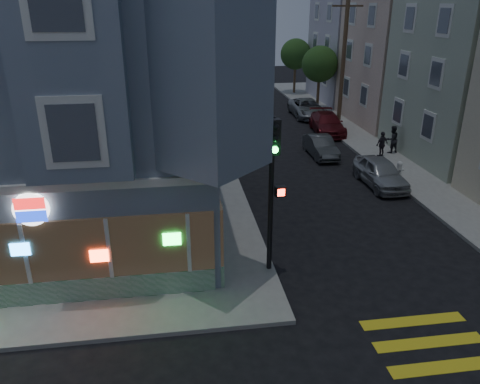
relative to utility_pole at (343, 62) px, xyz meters
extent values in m
cube|color=slate|center=(-18.00, -13.00, 0.85)|extent=(14.00, 14.00, 11.00)
cube|color=silver|center=(-18.00, -13.00, -0.80)|extent=(14.30, 14.30, 0.25)
cylinder|color=white|center=(-16.40, -20.13, -1.40)|extent=(1.00, 0.12, 1.00)
cube|color=#BAA190|center=(7.50, 1.00, -0.15)|extent=(12.00, 8.60, 9.00)
cube|color=#A9A5B6|center=(7.50, 10.00, 0.60)|extent=(12.00, 8.60, 10.50)
cylinder|color=#4C3826|center=(0.00, 0.00, -0.15)|extent=(0.30, 0.30, 9.00)
cube|color=#4C3826|center=(0.00, 0.00, 3.75)|extent=(2.20, 0.12, 0.12)
cylinder|color=#4C3826|center=(0.20, 6.00, -3.05)|extent=(0.24, 0.24, 3.20)
sphere|color=#204518|center=(0.20, 6.00, -0.85)|extent=(3.00, 3.00, 3.00)
cylinder|color=#4C3826|center=(0.20, 14.00, -3.05)|extent=(0.24, 0.24, 3.20)
sphere|color=#204518|center=(0.20, 14.00, -0.85)|extent=(3.00, 3.00, 3.00)
imported|color=black|center=(1.00, -6.83, -3.80)|extent=(0.95, 0.82, 1.69)
imported|color=#242129|center=(0.05, -7.50, -3.88)|extent=(0.98, 0.71, 1.54)
imported|color=#A3A7AB|center=(-1.86, -11.66, -4.09)|extent=(1.72, 4.19, 1.42)
imported|color=#3E4143|center=(-3.40, -6.46, -4.18)|extent=(1.36, 3.78, 1.24)
imported|color=maroon|center=(-1.30, -1.26, -4.09)|extent=(2.43, 5.05, 1.42)
imported|color=gray|center=(-1.30, 3.94, -4.09)|extent=(2.43, 5.15, 1.42)
cylinder|color=black|center=(-9.20, -19.00, -1.93)|extent=(0.17, 0.17, 5.42)
cube|color=black|center=(-9.20, -19.24, 0.18)|extent=(0.38, 0.34, 1.14)
sphere|color=black|center=(-9.20, -19.41, 0.54)|extent=(0.22, 0.22, 0.22)
sphere|color=black|center=(-9.20, -19.41, 0.18)|extent=(0.22, 0.22, 0.22)
sphere|color=#19F23F|center=(-9.20, -19.41, -0.18)|extent=(0.22, 0.22, 0.22)
cube|color=black|center=(-8.93, -19.20, -1.66)|extent=(0.37, 0.25, 0.35)
cube|color=#FF2614|center=(-8.93, -19.31, -1.66)|extent=(0.24, 0.02, 0.24)
cylinder|color=silver|center=(-0.50, -11.00, -4.31)|extent=(0.27, 0.27, 0.67)
sphere|color=silver|center=(-0.50, -11.00, -3.92)|extent=(0.29, 0.29, 0.29)
cylinder|color=silver|center=(-0.50, -11.00, -4.25)|extent=(0.51, 0.13, 0.13)
camera|label=1|loc=(-12.27, -32.94, 4.09)|focal=35.00mm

